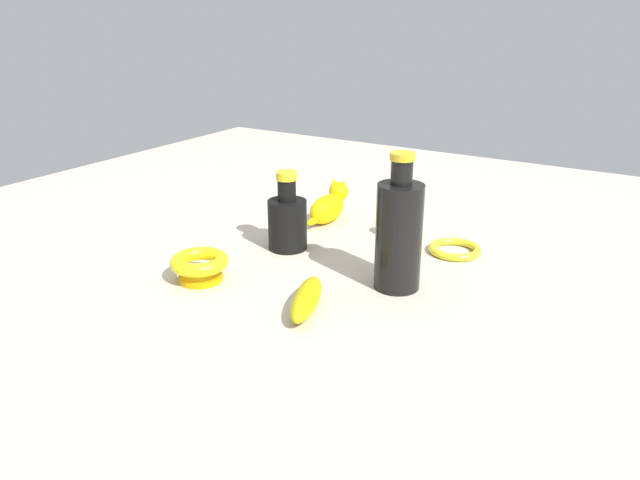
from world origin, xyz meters
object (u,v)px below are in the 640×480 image
object	(u,v)px
bangle	(455,249)
bowl	(200,265)
cat_figurine	(329,205)
banana	(306,299)
bottle_short	(287,220)
nail_polish_jar	(394,226)
bottle_tall	(399,233)

from	to	relation	value
bangle	bowl	bearing A→B (deg)	46.69
bowl	cat_figurine	world-z (taller)	cat_figurine
banana	bottle_short	bearing A→B (deg)	-159.90
nail_polish_jar	cat_figurine	world-z (taller)	cat_figurine
banana	bangle	xyz separation A→B (m)	(-0.12, -0.36, -0.01)
bowl	bottle_short	size ratio (longest dim) A/B	0.65
bowl	bottle_short	bearing A→B (deg)	-102.26
bottle_tall	bowl	bearing A→B (deg)	27.12
bowl	bottle_short	world-z (taller)	bottle_short
nail_polish_jar	banana	world-z (taller)	nail_polish_jar
bangle	cat_figurine	xyz separation A→B (m)	(0.31, -0.03, 0.03)
bottle_tall	cat_figurine	bearing A→B (deg)	-40.39
bowl	cat_figurine	bearing A→B (deg)	-94.70
nail_polish_jar	bottle_short	distance (m)	0.23
banana	cat_figurine	xyz separation A→B (m)	(0.19, -0.39, 0.02)
cat_figurine	banana	bearing A→B (deg)	115.98
nail_polish_jar	bangle	bearing A→B (deg)	170.69
bowl	cat_figurine	distance (m)	0.39
bowl	bottle_short	xyz separation A→B (m)	(-0.05, -0.21, 0.03)
nail_polish_jar	banana	xyz separation A→B (m)	(-0.03, 0.38, -0.00)
bottle_short	cat_figurine	size ratio (longest dim) A/B	1.07
bangle	cat_figurine	bearing A→B (deg)	-5.95
nail_polish_jar	banana	size ratio (longest dim) A/B	0.31
bowl	bangle	xyz separation A→B (m)	(-0.34, -0.36, -0.02)
bottle_short	cat_figurine	bearing A→B (deg)	-85.95
banana	cat_figurine	distance (m)	0.43
cat_figurine	bowl	bearing A→B (deg)	85.30
nail_polish_jar	bowl	bearing A→B (deg)	62.94
bottle_short	banana	world-z (taller)	bottle_short
bottle_short	banana	distance (m)	0.27
bottle_short	bangle	xyz separation A→B (m)	(-0.29, -0.15, -0.05)
bottle_tall	bangle	size ratio (longest dim) A/B	2.30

